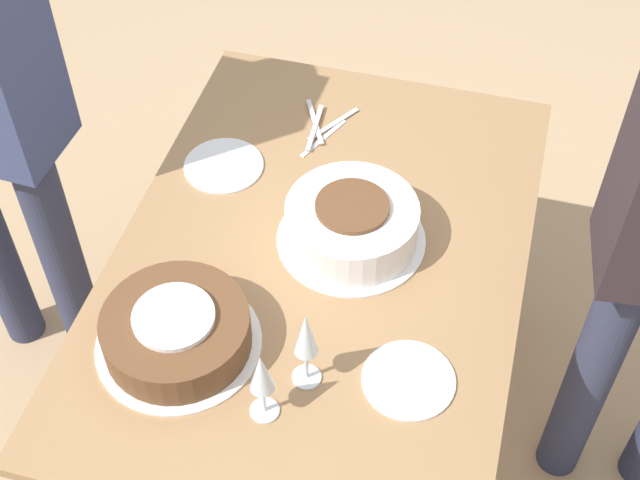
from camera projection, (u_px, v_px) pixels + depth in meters
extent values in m
plane|color=tan|center=(320.00, 425.00, 2.50)|extent=(12.00, 12.00, 0.00)
cube|color=#9E754C|center=(320.00, 259.00, 1.96)|extent=(1.29, 0.89, 0.03)
cylinder|color=brown|center=(251.00, 174.00, 2.66)|extent=(0.07, 0.07, 0.71)
cylinder|color=brown|center=(496.00, 221.00, 2.54)|extent=(0.07, 0.07, 0.71)
cylinder|color=white|center=(351.00, 239.00, 1.98)|extent=(0.33, 0.33, 0.01)
cylinder|color=white|center=(352.00, 223.00, 1.94)|extent=(0.29, 0.29, 0.10)
cylinder|color=brown|center=(352.00, 206.00, 1.90)|extent=(0.16, 0.16, 0.01)
cylinder|color=white|center=(179.00, 343.00, 1.79)|extent=(0.34, 0.34, 0.01)
cylinder|color=brown|center=(176.00, 331.00, 1.76)|extent=(0.30, 0.30, 0.08)
cylinder|color=white|center=(173.00, 317.00, 1.72)|extent=(0.16, 0.16, 0.01)
cylinder|color=silver|center=(266.00, 411.00, 1.69)|extent=(0.06, 0.06, 0.00)
cylinder|color=silver|center=(265.00, 399.00, 1.66)|extent=(0.01, 0.01, 0.08)
cone|color=silver|center=(263.00, 373.00, 1.59)|extent=(0.05, 0.05, 0.10)
cylinder|color=silver|center=(307.00, 377.00, 1.74)|extent=(0.06, 0.06, 0.00)
cylinder|color=silver|center=(306.00, 364.00, 1.70)|extent=(0.01, 0.01, 0.09)
cone|color=silver|center=(306.00, 334.00, 1.63)|extent=(0.05, 0.05, 0.11)
cylinder|color=silver|center=(224.00, 166.00, 2.13)|extent=(0.19, 0.19, 0.01)
cylinder|color=silver|center=(408.00, 380.00, 1.73)|extent=(0.18, 0.18, 0.01)
cube|color=silver|center=(324.00, 138.00, 2.20)|extent=(0.16, 0.08, 0.00)
cube|color=silver|center=(333.00, 124.00, 2.23)|extent=(0.15, 0.10, 0.00)
cube|color=silver|center=(315.00, 121.00, 2.23)|extent=(0.16, 0.09, 0.00)
cube|color=silver|center=(315.00, 127.00, 2.21)|extent=(0.17, 0.02, 0.00)
cylinder|color=#2D334C|center=(63.00, 260.00, 2.37)|extent=(0.11, 0.11, 0.81)
cylinder|color=#2D334C|center=(590.00, 375.00, 2.12)|extent=(0.11, 0.11, 0.83)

